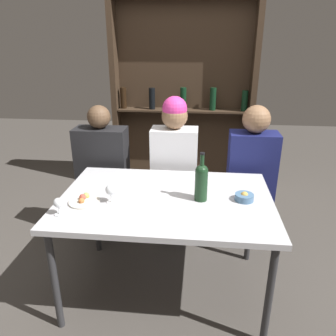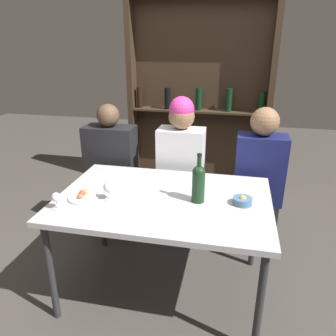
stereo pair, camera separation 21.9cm
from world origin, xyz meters
name	(u,v)px [view 1 (the left image)]	position (x,y,z in m)	size (l,w,h in m)	color
ground_plane	(166,287)	(0.00, 0.00, 0.00)	(10.00, 10.00, 0.00)	#47423D
dining_table	(166,205)	(0.00, 0.00, 0.68)	(1.37, 0.93, 0.74)	silver
wine_rack_wall	(183,88)	(0.00, 1.77, 1.19)	(1.56, 0.21, 2.36)	#38281C
wine_bottle	(201,181)	(0.22, -0.01, 0.87)	(0.08, 0.08, 0.32)	#19381E
wine_glass_0	(58,204)	(-0.60, -0.28, 0.81)	(0.06, 0.06, 0.11)	silver
wine_glass_1	(111,190)	(-0.33, -0.10, 0.82)	(0.07, 0.07, 0.12)	silver
food_plate_0	(84,200)	(-0.50, -0.12, 0.75)	(0.19, 0.19, 0.05)	silver
snack_bowl	(244,197)	(0.50, 0.01, 0.76)	(0.12, 0.12, 0.06)	#4C7299
seated_person_left	(104,179)	(-0.62, 0.65, 0.56)	(0.43, 0.22, 1.20)	#26262B
seated_person_center	(174,174)	(0.00, 0.65, 0.63)	(0.38, 0.22, 1.28)	#26262B
seated_person_right	(250,182)	(0.63, 0.65, 0.58)	(0.38, 0.22, 1.22)	#26262B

